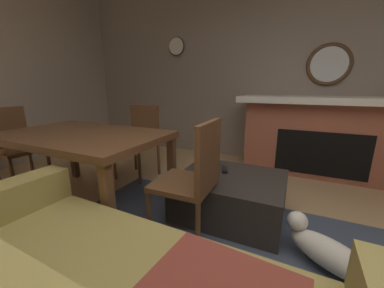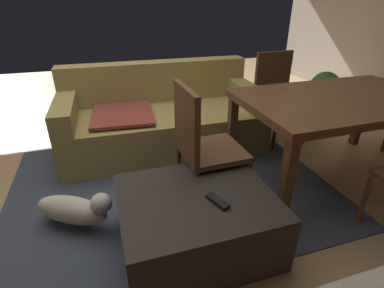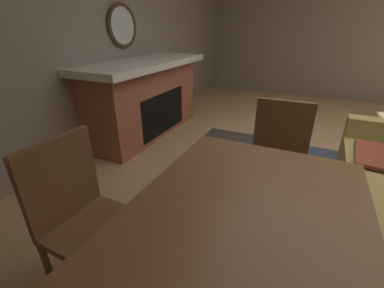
% 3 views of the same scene
% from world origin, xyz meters
% --- Properties ---
extents(floor, '(9.19, 9.19, 0.00)m').
position_xyz_m(floor, '(0.00, 0.00, 0.00)').
color(floor, tan).
extents(area_rug, '(2.60, 2.00, 0.01)m').
position_xyz_m(area_rug, '(0.47, -0.27, 0.01)').
color(area_rug, '#3D475B').
rests_on(area_rug, ground).
extents(couch, '(2.01, 0.97, 0.83)m').
position_xyz_m(couch, '(0.57, 0.49, 0.30)').
color(couch, '#9E8E4C').
rests_on(couch, ground).
extents(ottoman_coffee_table, '(0.93, 0.78, 0.38)m').
position_xyz_m(ottoman_coffee_table, '(0.47, -0.96, 0.19)').
color(ottoman_coffee_table, '#2D2826').
rests_on(ottoman_coffee_table, ground).
extents(tv_remote, '(0.10, 0.17, 0.02)m').
position_xyz_m(tv_remote, '(0.56, -1.06, 0.40)').
color(tv_remote, black).
rests_on(tv_remote, ottoman_coffee_table).
extents(dining_table, '(1.60, 0.98, 0.74)m').
position_xyz_m(dining_table, '(1.83, -0.54, 0.66)').
color(dining_table, brown).
rests_on(dining_table, ground).
extents(dining_chair_west, '(0.45, 0.45, 0.93)m').
position_xyz_m(dining_chair_west, '(0.64, -0.54, 0.52)').
color(dining_chair_west, brown).
rests_on(dining_chair_west, ground).
extents(dining_chair_north, '(0.47, 0.47, 0.93)m').
position_xyz_m(dining_chair_north, '(1.82, 0.34, 0.52)').
color(dining_chair_north, '#513823').
rests_on(dining_chair_north, ground).
extents(potted_plant, '(0.40, 0.40, 0.58)m').
position_xyz_m(potted_plant, '(2.80, 0.72, 0.34)').
color(potted_plant, '#474C51').
rests_on(potted_plant, ground).
extents(small_dog, '(0.55, 0.44, 0.27)m').
position_xyz_m(small_dog, '(-0.27, -0.57, 0.16)').
color(small_dog, silver).
rests_on(small_dog, ground).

